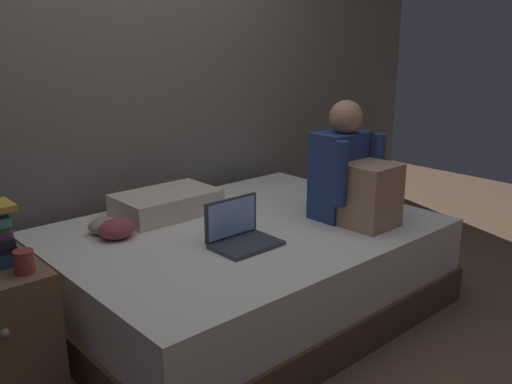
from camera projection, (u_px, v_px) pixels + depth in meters
ground_plane at (254, 342)px, 2.72m from camera, size 8.00×8.00×0.00m
wall_back at (117, 57)px, 3.21m from camera, size 5.60×0.10×2.70m
bed at (244, 268)px, 3.00m from camera, size 2.00×1.50×0.49m
person_sitting at (352, 176)px, 2.96m from camera, size 0.39×0.44×0.66m
laptop at (240, 234)px, 2.66m from camera, size 0.32×0.23×0.22m
pillow at (167, 203)px, 3.11m from camera, size 0.56×0.36×0.13m
mug at (24, 262)px, 2.09m from camera, size 0.08×0.08×0.09m
clothes_pile at (112, 228)px, 2.76m from camera, size 0.19×0.26×0.10m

